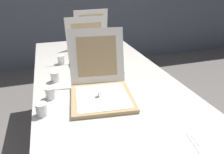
% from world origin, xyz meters
% --- Properties ---
extents(table, '(0.94, 2.08, 0.73)m').
position_xyz_m(table, '(0.00, 0.57, 0.68)').
color(table, beige).
rests_on(table, ground).
extents(pizza_box_front, '(0.40, 0.49, 0.36)m').
position_xyz_m(pizza_box_front, '(-0.08, 0.31, 0.78)').
color(pizza_box_front, tan).
rests_on(pizza_box_front, table).
extents(pizza_box_middle, '(0.36, 0.44, 0.36)m').
position_xyz_m(pizza_box_middle, '(-0.03, 0.76, 0.78)').
color(pizza_box_middle, tan).
rests_on(pizza_box_middle, table).
extents(pizza_box_back, '(0.39, 0.39, 0.37)m').
position_xyz_m(pizza_box_back, '(0.10, 1.21, 0.78)').
color(pizza_box_back, tan).
rests_on(pizza_box_back, table).
extents(cup_white_near_center, '(0.06, 0.06, 0.07)m').
position_xyz_m(cup_white_near_center, '(-0.37, 0.37, 0.76)').
color(cup_white_near_center, white).
rests_on(cup_white_near_center, table).
extents(cup_white_near_left, '(0.06, 0.06, 0.07)m').
position_xyz_m(cup_white_near_left, '(-0.42, 0.21, 0.76)').
color(cup_white_near_left, white).
rests_on(cup_white_near_left, table).
extents(cup_white_far, '(0.06, 0.06, 0.07)m').
position_xyz_m(cup_white_far, '(-0.26, 0.91, 0.76)').
color(cup_white_far, white).
rests_on(cup_white_far, table).
extents(cup_white_mid, '(0.06, 0.06, 0.07)m').
position_xyz_m(cup_white_mid, '(-0.33, 0.59, 0.76)').
color(cup_white_mid, white).
rests_on(cup_white_mid, table).
extents(napkin_pile, '(0.17, 0.17, 0.01)m').
position_xyz_m(napkin_pile, '(0.26, -0.22, 0.73)').
color(napkin_pile, white).
rests_on(napkin_pile, table).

